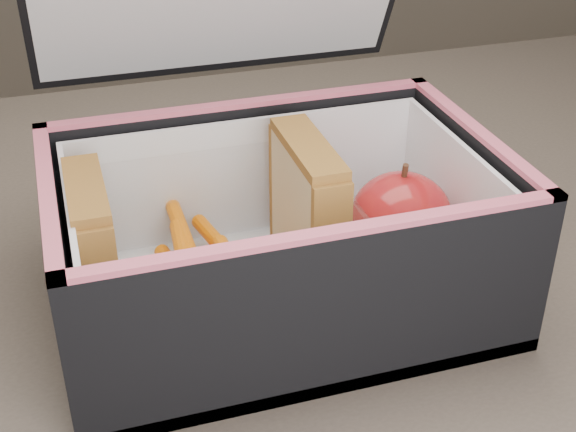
# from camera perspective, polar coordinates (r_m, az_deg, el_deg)

# --- Properties ---
(kitchen_table) EXTENTS (1.20, 0.80, 0.75)m
(kitchen_table) POSITION_cam_1_polar(r_m,az_deg,el_deg) (0.69, 4.36, -8.58)
(kitchen_table) COLOR brown
(kitchen_table) RESTS_ON ground
(lunch_bag) EXTENTS (0.29, 0.28, 0.28)m
(lunch_bag) POSITION_cam_1_polar(r_m,az_deg,el_deg) (0.54, -0.85, -0.50)
(lunch_bag) COLOR black
(lunch_bag) RESTS_ON kitchen_table
(plastic_tub) EXTENTS (0.19, 0.13, 0.08)m
(plastic_tub) POSITION_cam_1_polar(r_m,az_deg,el_deg) (0.54, -5.90, -2.17)
(plastic_tub) COLOR white
(plastic_tub) RESTS_ON lunch_bag
(sandwich_left) EXTENTS (0.02, 0.08, 0.09)m
(sandwich_left) POSITION_cam_1_polar(r_m,az_deg,el_deg) (0.53, -13.63, -2.31)
(sandwich_left) COLOR tan
(sandwich_left) RESTS_ON plastic_tub
(sandwich_right) EXTENTS (0.03, 0.09, 0.10)m
(sandwich_right) POSITION_cam_1_polar(r_m,az_deg,el_deg) (0.55, 1.39, 0.41)
(sandwich_right) COLOR tan
(sandwich_right) RESTS_ON plastic_tub
(carrot_sticks) EXTENTS (0.06, 0.15, 0.03)m
(carrot_sticks) POSITION_cam_1_polar(r_m,az_deg,el_deg) (0.54, -5.64, -4.24)
(carrot_sticks) COLOR #CF5E09
(carrot_sticks) RESTS_ON plastic_tub
(paper_napkin) EXTENTS (0.09, 0.09, 0.01)m
(paper_napkin) POSITION_cam_1_polar(r_m,az_deg,el_deg) (0.59, 7.78, -3.20)
(paper_napkin) COLOR white
(paper_napkin) RESTS_ON lunch_bag
(red_apple) EXTENTS (0.08, 0.08, 0.08)m
(red_apple) POSITION_cam_1_polar(r_m,az_deg,el_deg) (0.57, 8.04, -0.17)
(red_apple) COLOR maroon
(red_apple) RESTS_ON paper_napkin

